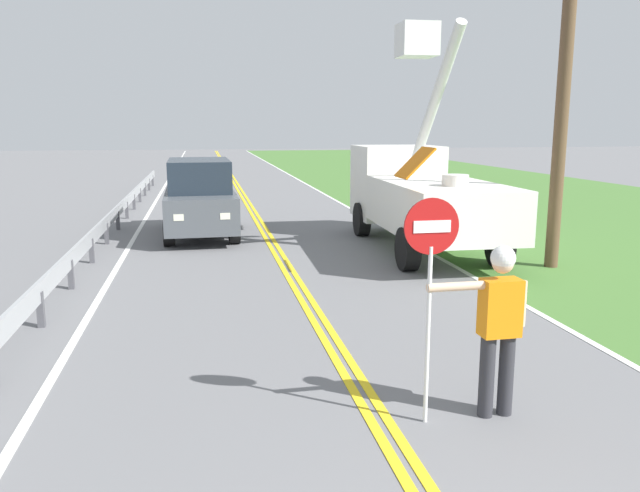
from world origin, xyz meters
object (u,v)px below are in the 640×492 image
at_px(utility_bucket_truck, 418,191).
at_px(oncoming_suv_nearest, 200,198).
at_px(utility_pole_near, 564,80).
at_px(flagger_worker, 499,320).
at_px(stop_sign_paddle, 430,261).

distance_m(utility_bucket_truck, oncoming_suv_nearest, 5.99).
bearing_deg(oncoming_suv_nearest, utility_pole_near, -35.81).
relative_size(flagger_worker, oncoming_suv_nearest, 0.39).
height_order(stop_sign_paddle, oncoming_suv_nearest, stop_sign_paddle).
bearing_deg(oncoming_suv_nearest, flagger_worker, -75.50).
xyz_separation_m(flagger_worker, utility_pole_near, (4.43, 6.34, 2.89)).
height_order(stop_sign_paddle, utility_bucket_truck, utility_bucket_truck).
height_order(flagger_worker, utility_pole_near, utility_pole_near).
bearing_deg(stop_sign_paddle, flagger_worker, 1.24).
relative_size(flagger_worker, utility_pole_near, 0.24).
bearing_deg(utility_bucket_truck, stop_sign_paddle, -108.84).
height_order(utility_bucket_truck, oncoming_suv_nearest, utility_bucket_truck).
height_order(utility_bucket_truck, utility_pole_near, utility_pole_near).
distance_m(stop_sign_paddle, utility_pole_near, 8.50).
bearing_deg(stop_sign_paddle, utility_pole_near, 50.71).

